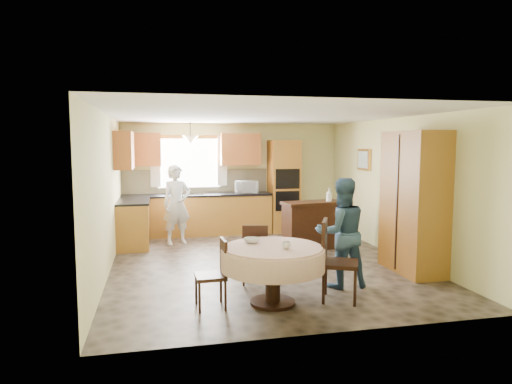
{
  "coord_description": "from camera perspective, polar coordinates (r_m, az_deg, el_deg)",
  "views": [
    {
      "loc": [
        -1.76,
        -7.44,
        2.03
      ],
      "look_at": [
        -0.04,
        0.3,
        1.19
      ],
      "focal_mm": 32.0,
      "sensor_mm": 36.0,
      "label": 1
    }
  ],
  "objects": [
    {
      "name": "floor",
      "position": [
        7.91,
        0.77,
        -8.85
      ],
      "size": [
        5.0,
        6.0,
        0.01
      ],
      "primitive_type": "cube",
      "color": "brown",
      "rests_on": "ground"
    },
    {
      "name": "ceiling",
      "position": [
        7.66,
        0.79,
        9.55
      ],
      "size": [
        5.0,
        6.0,
        0.01
      ],
      "primitive_type": "cube",
      "color": "white",
      "rests_on": "wall_back"
    },
    {
      "name": "wall_back",
      "position": [
        10.61,
        -2.95,
        1.8
      ],
      "size": [
        5.0,
        0.02,
        2.5
      ],
      "primitive_type": "cube",
      "color": "beige",
      "rests_on": "floor"
    },
    {
      "name": "wall_front",
      "position": [
        4.84,
        8.98,
        -3.31
      ],
      "size": [
        5.0,
        0.02,
        2.5
      ],
      "primitive_type": "cube",
      "color": "beige",
      "rests_on": "floor"
    },
    {
      "name": "wall_left",
      "position": [
        7.52,
        -18.11,
        -0.23
      ],
      "size": [
        0.02,
        6.0,
        2.5
      ],
      "primitive_type": "cube",
      "color": "beige",
      "rests_on": "floor"
    },
    {
      "name": "wall_right",
      "position": [
        8.61,
        17.2,
        0.56
      ],
      "size": [
        0.02,
        6.0,
        2.5
      ],
      "primitive_type": "cube",
      "color": "beige",
      "rests_on": "floor"
    },
    {
      "name": "window",
      "position": [
        10.46,
        -8.36,
        3.6
      ],
      "size": [
        1.4,
        0.03,
        1.1
      ],
      "primitive_type": "cube",
      "color": "white",
      "rests_on": "wall_back"
    },
    {
      "name": "curtain_left",
      "position": [
        10.38,
        -12.49,
        3.78
      ],
      "size": [
        0.22,
        0.02,
        1.15
      ],
      "primitive_type": "cube",
      "color": "white",
      "rests_on": "wall_back"
    },
    {
      "name": "curtain_right",
      "position": [
        10.48,
        -4.24,
        3.93
      ],
      "size": [
        0.22,
        0.02,
        1.15
      ],
      "primitive_type": "cube",
      "color": "white",
      "rests_on": "wall_back"
    },
    {
      "name": "base_cab_back",
      "position": [
        10.3,
        -7.32,
        -2.91
      ],
      "size": [
        3.3,
        0.6,
        0.88
      ],
      "primitive_type": "cube",
      "color": "#C38734",
      "rests_on": "floor"
    },
    {
      "name": "counter_back",
      "position": [
        10.24,
        -7.35,
        -0.36
      ],
      "size": [
        3.3,
        0.64,
        0.04
      ],
      "primitive_type": "cube",
      "color": "black",
      "rests_on": "base_cab_back"
    },
    {
      "name": "base_cab_left",
      "position": [
        9.38,
        -15.06,
        -3.94
      ],
      "size": [
        0.6,
        1.2,
        0.88
      ],
      "primitive_type": "cube",
      "color": "#C38734",
      "rests_on": "floor"
    },
    {
      "name": "counter_left",
      "position": [
        9.32,
        -15.14,
        -1.15
      ],
      "size": [
        0.64,
        1.2,
        0.04
      ],
      "primitive_type": "cube",
      "color": "black",
      "rests_on": "base_cab_left"
    },
    {
      "name": "backsplash",
      "position": [
        10.5,
        -7.51,
        1.33
      ],
      "size": [
        3.3,
        0.02,
        0.55
      ],
      "primitive_type": "cube",
      "color": "beige",
      "rests_on": "wall_back"
    },
    {
      "name": "wall_cab_left",
      "position": [
        10.28,
        -14.2,
        5.17
      ],
      "size": [
        0.85,
        0.33,
        0.72
      ],
      "primitive_type": "cube",
      "color": "#CB6832",
      "rests_on": "wall_back"
    },
    {
      "name": "wall_cab_right",
      "position": [
        10.45,
        -2.0,
        5.36
      ],
      "size": [
        0.9,
        0.33,
        0.72
      ],
      "primitive_type": "cube",
      "color": "#CB6832",
      "rests_on": "wall_back"
    },
    {
      "name": "wall_cab_side",
      "position": [
        9.26,
        -16.15,
        5.04
      ],
      "size": [
        0.33,
        1.2,
        0.72
      ],
      "primitive_type": "cube",
      "color": "#CB6832",
      "rests_on": "wall_left"
    },
    {
      "name": "oven_tower",
      "position": [
        10.58,
        3.49,
        0.75
      ],
      "size": [
        0.66,
        0.62,
        2.12
      ],
      "primitive_type": "cube",
      "color": "#C38734",
      "rests_on": "floor"
    },
    {
      "name": "oven_upper",
      "position": [
        10.27,
        3.98,
        1.65
      ],
      "size": [
        0.56,
        0.01,
        0.45
      ],
      "primitive_type": "cube",
      "color": "black",
      "rests_on": "oven_tower"
    },
    {
      "name": "oven_lower",
      "position": [
        10.31,
        3.96,
        -1.12
      ],
      "size": [
        0.56,
        0.01,
        0.45
      ],
      "primitive_type": "cube",
      "color": "black",
      "rests_on": "oven_tower"
    },
    {
      "name": "pendant",
      "position": [
        9.97,
        -8.2,
        6.48
      ],
      "size": [
        0.36,
        0.36,
        0.18
      ],
      "primitive_type": "cone",
      "rotation": [
        3.14,
        0.0,
        0.0
      ],
      "color": "beige",
      "rests_on": "ceiling"
    },
    {
      "name": "sideboard",
      "position": [
        8.96,
        7.18,
        -4.29
      ],
      "size": [
        1.27,
        0.67,
        0.87
      ],
      "primitive_type": "cube",
      "rotation": [
        0.0,
        0.0,
        0.15
      ],
      "color": "black",
      "rests_on": "floor"
    },
    {
      "name": "space_heater",
      "position": [
        9.34,
        9.06,
        -4.87
      ],
      "size": [
        0.47,
        0.39,
        0.55
      ],
      "primitive_type": "cube",
      "rotation": [
        0.0,
        0.0,
        -0.29
      ],
      "color": "black",
      "rests_on": "floor"
    },
    {
      "name": "cupboard",
      "position": [
        7.6,
        19.16,
        -1.22
      ],
      "size": [
        0.58,
        1.17,
        2.23
      ],
      "primitive_type": "cube",
      "color": "#C38734",
      "rests_on": "floor"
    },
    {
      "name": "dining_table",
      "position": [
        5.82,
        2.13,
        -8.4
      ],
      "size": [
        1.31,
        1.31,
        0.74
      ],
      "color": "black",
      "rests_on": "floor"
    },
    {
      "name": "chair_left",
      "position": [
        5.75,
        -5.03,
        -9.7
      ],
      "size": [
        0.38,
        0.38,
        0.85
      ],
      "rotation": [
        0.0,
        0.0,
        -1.53
      ],
      "color": "black",
      "rests_on": "floor"
    },
    {
      "name": "chair_back",
      "position": [
        6.63,
        -0.06,
        -7.41
      ],
      "size": [
        0.47,
        0.47,
        0.88
      ],
      "rotation": [
        0.0,
        0.0,
        2.88
      ],
      "color": "black",
      "rests_on": "floor"
    },
    {
      "name": "chair_right",
      "position": [
        6.05,
        9.66,
        -7.9
      ],
      "size": [
        0.61,
        0.61,
        1.05
      ],
      "rotation": [
        0.0,
        0.0,
        1.13
      ],
      "color": "black",
      "rests_on": "floor"
    },
    {
      "name": "framed_picture",
      "position": [
        9.7,
        13.36,
        3.96
      ],
      "size": [
        0.06,
        0.53,
        0.44
      ],
      "color": "gold",
      "rests_on": "wall_right"
    },
    {
      "name": "microwave",
      "position": [
        10.33,
        -1.22,
        0.65
      ],
      "size": [
        0.56,
        0.41,
        0.29
      ],
      "primitive_type": "imported",
      "rotation": [
        0.0,
        0.0,
        -0.11
      ],
      "color": "silver",
      "rests_on": "counter_back"
    },
    {
      "name": "person_sink",
      "position": [
        9.38,
        -9.88,
        -1.57
      ],
      "size": [
        0.68,
        0.54,
        1.61
      ],
      "primitive_type": "imported",
      "rotation": [
        0.0,
        0.0,
        0.3
      ],
      "color": "silver",
      "rests_on": "floor"
    },
    {
      "name": "person_dining",
      "position": [
        6.59,
        10.62,
        -5.03
      ],
      "size": [
        0.77,
        0.6,
        1.56
      ],
      "primitive_type": "imported",
      "rotation": [
        0.0,
        0.0,
        3.12
      ],
      "color": "#345372",
      "rests_on": "floor"
    },
    {
      "name": "bowl_sideboard",
      "position": [
        8.78,
        5.09,
        -1.44
      ],
      "size": [
        0.25,
        0.25,
        0.05
      ],
      "primitive_type": "imported",
      "rotation": [
        0.0,
        0.0,
        -0.11
      ],
      "color": "#B2B2B2",
      "rests_on": "sideboard"
    },
    {
      "name": "bottle_sideboard",
      "position": [
        8.99,
        9.12,
        -0.52
      ],
      "size": [
        0.15,
        0.15,
        0.3
      ],
      "primitive_type": "imported",
      "rotation": [
        0.0,
        0.0,
        0.41
      ],
      "color": "silver",
      "rests_on": "sideboard"
    },
    {
      "name": "cup_table",
      "position": [
        5.65,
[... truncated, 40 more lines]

